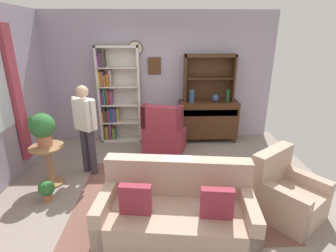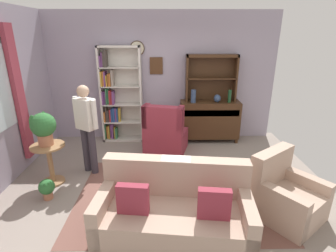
% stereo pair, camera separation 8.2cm
% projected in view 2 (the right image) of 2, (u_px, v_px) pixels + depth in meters
% --- Properties ---
extents(ground_plane, '(5.40, 4.60, 0.02)m').
position_uv_depth(ground_plane, '(162.00, 185.00, 4.28)').
color(ground_plane, gray).
extents(wall_back, '(5.00, 0.09, 2.80)m').
position_uv_depth(wall_back, '(162.00, 77.00, 5.81)').
color(wall_back, '#A399AD').
rests_on(wall_back, ground_plane).
extents(area_rug, '(2.94, 2.15, 0.01)m').
position_uv_depth(area_rug, '(175.00, 195.00, 4.00)').
color(area_rug, brown).
rests_on(area_rug, ground_plane).
extents(bookshelf, '(0.90, 0.30, 2.10)m').
position_uv_depth(bookshelf, '(118.00, 96.00, 5.75)').
color(bookshelf, silver).
rests_on(bookshelf, ground_plane).
extents(sideboard, '(1.30, 0.45, 0.92)m').
position_uv_depth(sideboard, '(209.00, 119.00, 5.87)').
color(sideboard, '#422816').
rests_on(sideboard, ground_plane).
extents(sideboard_hutch, '(1.10, 0.26, 1.00)m').
position_uv_depth(sideboard_hutch, '(211.00, 71.00, 5.62)').
color(sideboard_hutch, '#422816').
rests_on(sideboard_hutch, sideboard).
extents(vase_tall, '(0.11, 0.11, 0.28)m').
position_uv_depth(vase_tall, '(193.00, 96.00, 5.60)').
color(vase_tall, '#33476B').
rests_on(vase_tall, sideboard).
extents(vase_round, '(0.15, 0.15, 0.17)m').
position_uv_depth(vase_round, '(217.00, 98.00, 5.64)').
color(vase_round, '#33476B').
rests_on(vase_round, sideboard).
extents(bottle_wine, '(0.07, 0.07, 0.28)m').
position_uv_depth(bottle_wine, '(230.00, 96.00, 5.60)').
color(bottle_wine, '#194223').
rests_on(bottle_wine, sideboard).
extents(couch_floral, '(1.88, 1.05, 0.90)m').
position_uv_depth(couch_floral, '(174.00, 213.00, 3.13)').
color(couch_floral, tan).
rests_on(couch_floral, ground_plane).
extents(armchair_floral, '(1.07, 1.07, 0.88)m').
position_uv_depth(armchair_floral, '(285.00, 197.00, 3.48)').
color(armchair_floral, tan).
rests_on(armchair_floral, ground_plane).
extents(wingback_chair, '(0.95, 0.97, 1.05)m').
position_uv_depth(wingback_chair, '(165.00, 135.00, 5.28)').
color(wingback_chair, maroon).
rests_on(wingback_chair, ground_plane).
extents(plant_stand, '(0.52, 0.52, 0.67)m').
position_uv_depth(plant_stand, '(50.00, 160.00, 4.21)').
color(plant_stand, '#997047').
rests_on(plant_stand, ground_plane).
extents(potted_plant_large, '(0.38, 0.38, 0.53)m').
position_uv_depth(potted_plant_large, '(43.00, 127.00, 4.03)').
color(potted_plant_large, '#AD6B4C').
rests_on(potted_plant_large, plant_stand).
extents(potted_plant_small, '(0.23, 0.23, 0.32)m').
position_uv_depth(potted_plant_small, '(47.00, 188.00, 3.85)').
color(potted_plant_small, '#AD6B4C').
rests_on(potted_plant_small, ground_plane).
extents(person_reading, '(0.48, 0.36, 1.56)m').
position_uv_depth(person_reading, '(86.00, 124.00, 4.38)').
color(person_reading, '#38333D').
rests_on(person_reading, ground_plane).
extents(coffee_table, '(0.80, 0.50, 0.42)m').
position_uv_depth(coffee_table, '(173.00, 173.00, 3.92)').
color(coffee_table, '#422816').
rests_on(coffee_table, ground_plane).
extents(book_stack, '(0.20, 0.11, 0.05)m').
position_uv_depth(book_stack, '(163.00, 165.00, 3.98)').
color(book_stack, '#3F3833').
rests_on(book_stack, coffee_table).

